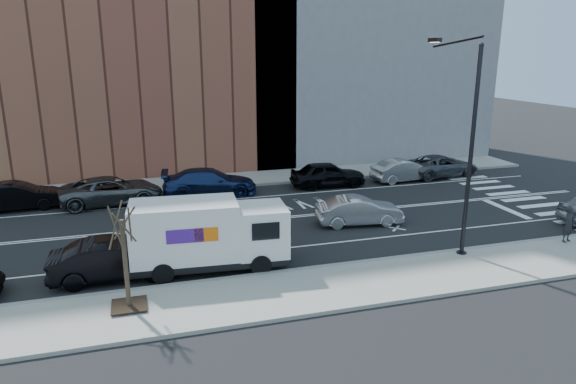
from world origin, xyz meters
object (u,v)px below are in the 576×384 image
fedex_van (208,234)px  far_parked_b (17,196)px  driving_sedan (359,211)px  pedestrian (569,224)px

fedex_van → far_parked_b: bearing=133.6°
fedex_van → driving_sedan: bearing=26.9°
pedestrian → fedex_van: bearing=158.6°
driving_sedan → far_parked_b: bearing=73.4°
far_parked_b → pedestrian: (25.61, -13.25, 0.21)m
far_parked_b → fedex_van: bearing=-146.2°
fedex_van → pedestrian: fedex_van is taller
fedex_van → far_parked_b: 14.61m
fedex_van → far_parked_b: size_ratio=1.37×
driving_sedan → pedestrian: (8.08, -5.43, 0.27)m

